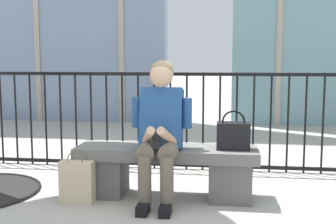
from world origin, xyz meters
name	(u,v)px	position (x,y,z in m)	size (l,w,h in m)	color
ground_plane	(167,196)	(0.00, 0.00, 0.00)	(60.00, 60.00, 0.00)	#B2ADA3
stone_bench	(167,167)	(0.00, 0.00, 0.27)	(1.60, 0.44, 0.45)	slate
seated_person_with_phone	(160,127)	(-0.04, -0.13, 0.65)	(0.52, 0.66, 1.21)	#6B6051
handbag_on_bench	(233,135)	(0.58, -0.01, 0.57)	(0.28, 0.17, 0.34)	black
shopping_bag	(77,181)	(-0.73, -0.27, 0.19)	(0.29, 0.13, 0.45)	beige
plaza_railing	(178,121)	(0.00, 0.98, 0.55)	(7.81, 0.04, 1.08)	black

